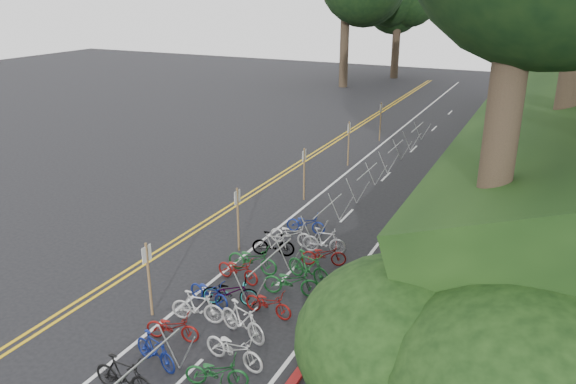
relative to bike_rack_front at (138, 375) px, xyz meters
name	(u,v)px	position (x,y,z in m)	size (l,w,h in m)	color
ground	(140,311)	(-2.77, 3.29, -0.86)	(120.00, 120.00, 0.00)	black
road_markings	(296,206)	(-2.14, 13.39, -0.86)	(7.47, 80.00, 0.01)	gold
red_curb	(417,209)	(2.93, 15.29, -0.81)	(0.25, 28.00, 0.10)	maroon
bike_rack_front	(138,375)	(0.00, 0.00, 0.00)	(1.14, 3.25, 1.16)	#9F9FA0
bike_racks_rest	(367,177)	(0.23, 16.29, 0.00)	(1.14, 23.00, 1.17)	#9F9FA0
signpost_near	(149,274)	(-2.28, 3.29, 0.51)	(0.08, 0.40, 2.39)	brown
signposts_rest	(328,154)	(-2.17, 17.29, 0.57)	(0.08, 18.40, 2.50)	brown
bike_front	(209,292)	(-1.05, 4.56, -0.44)	(1.61, 0.56, 0.85)	navy
bike_valet	(252,291)	(0.18, 5.12, -0.38)	(3.39, 12.42, 1.09)	black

